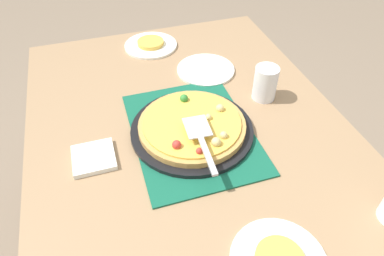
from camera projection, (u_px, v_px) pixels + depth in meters
The scene contains 11 objects.
ground_plane at pixel (192, 250), 1.60m from camera, with size 8.00×8.00×0.00m, color #84705B.
dining_table at pixel (192, 156), 1.17m from camera, with size 1.40×1.00×0.75m.
placemat at pixel (192, 132), 1.09m from camera, with size 0.48×0.36×0.01m, color #145B42.
pizza_pan at pixel (192, 130), 1.08m from camera, with size 0.38×0.38×0.01m, color black.
pizza at pixel (192, 125), 1.07m from camera, with size 0.33×0.33×0.05m.
plate_far_right at pixel (151, 45), 1.47m from camera, with size 0.22×0.22×0.01m, color white.
plate_side at pixel (206, 70), 1.34m from camera, with size 0.22×0.22×0.01m, color white.
served_slice_right at pixel (151, 43), 1.47m from camera, with size 0.11×0.11×0.02m, color #EAB747.
cup_far at pixel (265, 83), 1.18m from camera, with size 0.08×0.08×0.12m, color white.
pizza_server at pixel (201, 138), 0.97m from camera, with size 0.23×0.07×0.01m.
napkin_stack at pixel (94, 158), 1.00m from camera, with size 0.12×0.12×0.02m, color white.
Camera 1 is at (-0.75, 0.24, 1.51)m, focal length 32.66 mm.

